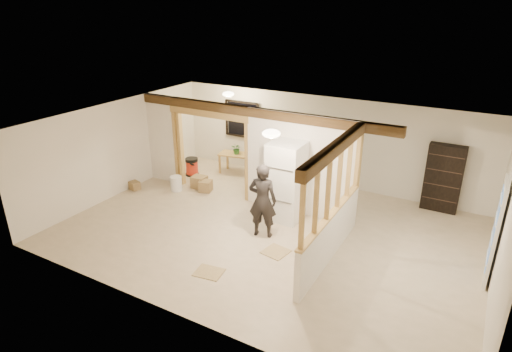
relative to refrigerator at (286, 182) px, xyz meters
The scene contains 30 objects.
floor 1.22m from the refrigerator, 94.46° to the right, with size 9.00×6.50×0.01m, color beige.
ceiling 1.73m from the refrigerator, 94.46° to the right, with size 9.00×6.50×0.01m, color white.
wall_back 2.51m from the refrigerator, 91.36° to the left, with size 9.00×0.01×2.50m, color silver.
wall_front 4.02m from the refrigerator, 90.85° to the right, with size 9.00×0.01×2.50m, color silver.
wall_left 4.63m from the refrigerator, behind, with size 0.01×6.50×2.50m, color silver.
wall_right 4.52m from the refrigerator, ahead, with size 0.01×6.50×2.50m, color silver.
partition_left_stub 4.14m from the refrigerator, behind, with size 0.90×0.12×2.50m, color silver.
partition_center 0.55m from the refrigerator, 72.26° to the left, with size 2.80×0.12×2.50m, color silver.
doorway_frame 2.50m from the refrigerator, 169.86° to the left, with size 2.46×0.14×2.20m, color tan.
header_beam_back 1.83m from the refrigerator, 157.44° to the left, with size 7.00×0.18×0.22m, color #4B3419.
header_beam_right 2.40m from the refrigerator, 36.98° to the right, with size 0.18×3.30×0.22m, color #4B3419.
pony_wall 1.98m from the refrigerator, 36.98° to the right, with size 0.12×3.20×1.00m, color silver.
stud_partition 2.06m from the refrigerator, 36.98° to the right, with size 0.14×3.20×1.32m, color tan.
window_back 3.64m from the refrigerator, 137.82° to the left, with size 1.12×0.10×1.10m, color black.
french_door 4.38m from the refrigerator, ahead, with size 0.12×0.86×2.00m, color white.
ceiling_dome_main 2.00m from the refrigerator, 79.18° to the right, with size 0.36×0.36×0.16m, color #FFEABF.
ceiling_dome_util 3.36m from the refrigerator, 148.96° to the left, with size 0.32×0.32×0.14m, color #FFEABF.
hanging_bulb 2.54m from the refrigerator, 157.81° to the left, with size 0.07×0.07×0.07m, color #FFD88C.
refrigerator is the anchor object (origin of this frame).
woman 1.01m from the refrigerator, 94.85° to the right, with size 0.62×0.41×1.70m, color black.
work_table 3.19m from the refrigerator, 143.75° to the left, with size 1.03×0.51×0.65m, color tan.
potted_plant 3.09m from the refrigerator, 143.78° to the left, with size 0.30×0.26×0.33m, color #265820.
shop_vac 3.86m from the refrigerator, 163.13° to the left, with size 0.42×0.42×0.54m, color #A92513.
bookshelf 3.90m from the refrigerator, 35.78° to the left, with size 0.85×0.28×1.70m, color black.
bucket 3.41m from the refrigerator, behind, with size 0.32×0.32×0.41m, color silver.
box_util_a 3.03m from the refrigerator, behind, with size 0.39×0.34×0.34m, color olive.
box_util_b 2.73m from the refrigerator, behind, with size 0.33×0.33×0.30m, color olive.
box_front 4.50m from the refrigerator, behind, with size 0.28×0.23×0.23m, color olive.
floor_panel_near 1.83m from the refrigerator, 71.30° to the right, with size 0.49×0.49×0.02m, color tan.
floor_panel_far 2.94m from the refrigerator, 96.00° to the right, with size 0.53×0.43×0.02m, color tan.
Camera 1 is at (3.96, -7.60, 4.86)m, focal length 30.00 mm.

